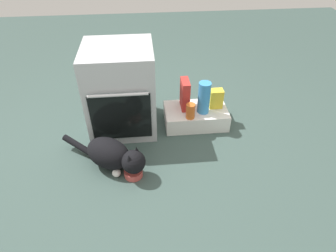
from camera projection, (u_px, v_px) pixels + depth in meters
The scene contains 9 objects.
ground at pixel (136, 159), 2.39m from camera, with size 8.00×8.00×0.00m, color #384C47.
oven at pixel (121, 90), 2.52m from camera, with size 0.58×0.60×0.78m.
pantry_cabinet at pixel (196, 116), 2.73m from camera, with size 0.58×0.35×0.16m, color white.
food_bowl at pixel (133, 172), 2.23m from camera, with size 0.14×0.14×0.09m.
cat at pixel (113, 155), 2.23m from camera, with size 0.70×0.51×0.26m.
water_bottle at pixel (204, 98), 2.56m from camera, with size 0.11×0.11×0.30m, color #388CD1.
cereal_box at pixel (185, 94), 2.62m from camera, with size 0.07×0.18×0.28m, color #B72D28.
snack_bag at pixel (216, 99), 2.66m from camera, with size 0.12×0.09×0.18m, color yellow.
sauce_jar at pixel (190, 111), 2.54m from camera, with size 0.08×0.08×0.14m, color #D16023.
Camera 1 is at (0.10, -1.73, 1.69)m, focal length 30.65 mm.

